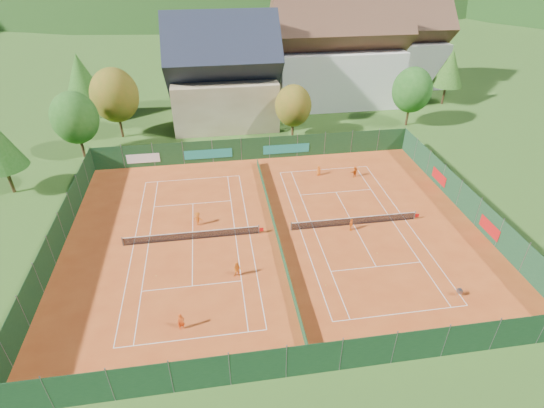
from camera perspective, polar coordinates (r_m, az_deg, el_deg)
The scene contains 34 objects.
ground at distance 41.67m, azimuth 0.42°, elevation -3.81°, with size 600.00×600.00×0.00m, color #2C5219.
clay_pad at distance 41.65m, azimuth 0.42°, elevation -3.78°, with size 40.00×32.00×0.01m, color #B5461A.
court_markings_left at distance 41.39m, azimuth -10.63°, elevation -4.71°, with size 11.03×23.83×0.00m.
court_markings_right at distance 43.41m, azimuth 10.92°, elevation -2.76°, with size 11.03×23.83×0.00m.
tennis_net_left at distance 41.08m, azimuth -10.48°, elevation -4.14°, with size 13.30×0.10×1.02m.
tennis_net_right at distance 43.17m, azimuth 11.18°, elevation -2.20°, with size 13.30×0.10×1.02m.
court_divider at distance 41.36m, azimuth 0.42°, elevation -3.23°, with size 0.03×28.80×1.00m.
fence_north at distance 54.51m, azimuth -2.72°, elevation 7.39°, with size 40.00×0.10×3.00m.
fence_south at distance 29.37m, azimuth 5.66°, elevation -20.03°, with size 40.00×0.04×3.00m.
fence_west at distance 43.00m, azimuth -27.00°, elevation -4.17°, with size 0.04×32.00×3.00m.
fence_east at distance 47.76m, azimuth 24.84°, elevation 0.19°, with size 0.09×32.00×3.00m.
chalet at distance 65.63m, azimuth -6.57°, elevation 16.50°, with size 16.20×12.00×16.00m.
hotel_block_a at distance 74.32m, azimuth 8.73°, elevation 18.88°, with size 21.60×11.00×17.25m.
hotel_block_b at distance 86.67m, azimuth 16.57°, elevation 19.43°, with size 17.28×10.00×15.50m.
tree_west_front at distance 58.87m, azimuth -25.00°, elevation 10.46°, with size 5.72×5.72×8.69m.
tree_west_mid at distance 63.20m, azimuth -20.40°, elevation 13.54°, with size 6.44×6.44×9.78m.
tree_west_back at distance 71.87m, azimuth -24.35°, elevation 15.46°, with size 5.60×5.60×10.00m.
tree_center at distance 59.66m, azimuth 2.87°, elevation 13.06°, with size 5.01×5.01×7.60m.
tree_east_front at distance 67.01m, azimuth 18.32°, elevation 14.34°, with size 5.72×5.72×8.69m.
tree_east_mid at distance 78.28m, azimuth 22.80°, elevation 16.52°, with size 5.04×5.04×9.00m.
tree_east_back at distance 81.49m, azimuth 15.01°, elevation 18.95°, with size 7.15×7.15×10.86m.
mountain_backdrop at distance 276.27m, azimuth -1.49°, elevation 19.30°, with size 820.00×530.00×242.00m.
ball_hopper at distance 37.81m, azimuth 23.92°, elevation -10.64°, with size 0.34×0.34×0.80m.
loose_ball_0 at distance 38.06m, azimuth -15.33°, elevation -9.31°, with size 0.07×0.07×0.07m, color #CCD833.
loose_ball_1 at distance 36.20m, azimuth 7.23°, elevation -10.77°, with size 0.07×0.07×0.07m, color #CCD833.
loose_ball_2 at distance 42.82m, azimuth 2.40°, elevation -2.62°, with size 0.07×0.07×0.07m, color #CCD833.
loose_ball_3 at distance 46.44m, azimuth -8.90°, elevation 0.09°, with size 0.07×0.07×0.07m, color #CCD833.
loose_ball_4 at distance 40.23m, azimuth 13.93°, elevation -6.41°, with size 0.07×0.07×0.07m, color #CCD833.
player_left_near at distance 32.89m, azimuth -12.13°, elevation -15.24°, with size 0.55×0.36×1.51m, color #DD4C13.
player_left_mid at distance 36.36m, azimuth -4.66°, elevation -8.80°, with size 0.73×0.57×1.50m, color orange.
player_left_far at distance 42.87m, azimuth -9.96°, elevation -1.96°, with size 0.95×0.55×1.47m, color #CC5712.
player_right_near at distance 42.22m, azimuth 10.59°, elevation -2.76°, with size 0.78×0.32×1.33m, color orange.
player_right_far_a at distance 51.39m, azimuth 6.30°, elevation 4.49°, with size 0.61×0.40×1.25m, color orange.
player_right_far_b at distance 51.66m, azimuth 11.09°, elevation 4.29°, with size 1.29×0.41×1.39m, color #D75C13.
Camera 1 is at (-5.35, -33.01, 24.83)m, focal length 28.00 mm.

